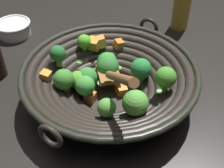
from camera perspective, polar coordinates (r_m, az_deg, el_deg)
ground_plane at (r=0.73m, az=-0.40°, el=-2.57°), size 4.00×4.00×0.00m
wok at (r=0.69m, az=-0.49°, el=0.96°), size 0.40×0.40×0.21m
cooking_oil_bottle at (r=0.97m, az=13.27°, el=14.96°), size 0.05×0.05×0.22m
prep_bowl at (r=0.99m, az=-18.15°, el=10.05°), size 0.11×0.11×0.04m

